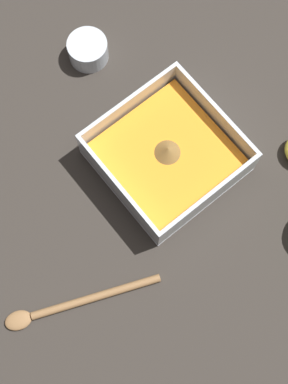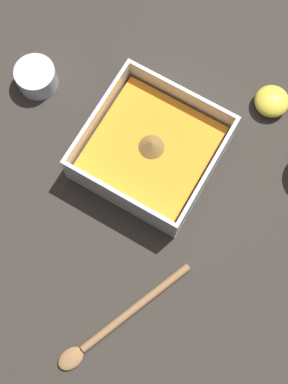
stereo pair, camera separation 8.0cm
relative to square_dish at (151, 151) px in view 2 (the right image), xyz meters
The scene contains 5 objects.
ground_plane 0.05m from the square_dish, 43.52° to the right, with size 4.00×4.00×0.00m, color #332D28.
square_dish is the anchor object (origin of this frame).
spice_bowl 0.23m from the square_dish, ahead, with size 0.07×0.07×0.04m.
lemon_half 0.21m from the square_dish, 125.59° to the right, with size 0.06×0.06×0.03m.
wooden_spoon 0.26m from the square_dish, 109.35° to the left, with size 0.11×0.23×0.01m.
Camera 2 is at (-0.17, 0.29, 0.80)m, focal length 50.00 mm.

